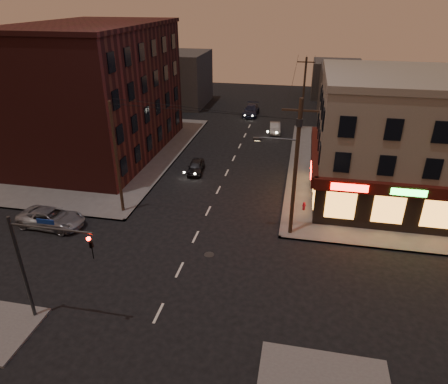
% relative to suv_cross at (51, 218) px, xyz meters
% --- Properties ---
extents(ground, '(120.00, 120.00, 0.00)m').
position_rel_suv_cross_xyz_m(ground, '(11.19, -3.30, -0.71)').
color(ground, black).
rests_on(ground, ground).
extents(sidewalk_ne, '(24.00, 28.00, 0.15)m').
position_rel_suv_cross_xyz_m(sidewalk_ne, '(29.19, 15.70, -0.64)').
color(sidewalk_ne, '#514F4C').
rests_on(sidewalk_ne, ground).
extents(sidewalk_nw, '(24.00, 28.00, 0.15)m').
position_rel_suv_cross_xyz_m(sidewalk_nw, '(-6.81, 15.70, -0.64)').
color(sidewalk_nw, '#514F4C').
rests_on(sidewalk_nw, ground).
extents(pizza_building, '(15.85, 12.85, 10.50)m').
position_rel_suv_cross_xyz_m(pizza_building, '(27.12, 10.12, 4.63)').
color(pizza_building, gray).
rests_on(pizza_building, sidewalk_ne).
extents(brick_apartment, '(12.00, 20.00, 13.00)m').
position_rel_suv_cross_xyz_m(brick_apartment, '(-3.31, 15.70, 5.94)').
color(brick_apartment, '#411714').
rests_on(brick_apartment, sidewalk_nw).
extents(bg_building_ne_a, '(10.00, 12.00, 7.00)m').
position_rel_suv_cross_xyz_m(bg_building_ne_a, '(25.19, 34.70, 2.79)').
color(bg_building_ne_a, '#3F3D3A').
rests_on(bg_building_ne_a, ground).
extents(bg_building_nw, '(9.00, 10.00, 8.00)m').
position_rel_suv_cross_xyz_m(bg_building_nw, '(-1.81, 38.70, 3.29)').
color(bg_building_nw, '#3F3D3A').
rests_on(bg_building_nw, ground).
extents(bg_building_ne_b, '(8.00, 8.00, 6.00)m').
position_rel_suv_cross_xyz_m(bg_building_ne_b, '(23.19, 48.70, 2.29)').
color(bg_building_ne_b, '#3F3D3A').
rests_on(bg_building_ne_b, ground).
extents(utility_pole_main, '(4.20, 0.44, 10.00)m').
position_rel_suv_cross_xyz_m(utility_pole_main, '(17.87, 2.50, 5.05)').
color(utility_pole_main, '#382619').
rests_on(utility_pole_main, sidewalk_ne).
extents(utility_pole_far, '(0.26, 0.26, 9.00)m').
position_rel_suv_cross_xyz_m(utility_pole_far, '(17.99, 28.70, 3.94)').
color(utility_pole_far, '#382619').
rests_on(utility_pole_far, sidewalk_ne).
extents(utility_pole_west, '(0.24, 0.24, 9.00)m').
position_rel_suv_cross_xyz_m(utility_pole_west, '(4.39, 3.20, 3.94)').
color(utility_pole_west, '#382619').
rests_on(utility_pole_west, sidewalk_nw).
extents(traffic_signal, '(4.49, 0.32, 6.47)m').
position_rel_suv_cross_xyz_m(traffic_signal, '(5.62, -8.91, 3.44)').
color(traffic_signal, '#333538').
rests_on(traffic_signal, ground).
extents(suv_cross, '(5.26, 2.66, 1.42)m').
position_rel_suv_cross_xyz_m(suv_cross, '(0.00, 0.00, 0.00)').
color(suv_cross, gray).
rests_on(suv_cross, ground).
extents(sedan_near, '(1.80, 3.71, 1.22)m').
position_rel_suv_cross_xyz_m(sedan_near, '(8.14, 12.21, -0.10)').
color(sedan_near, black).
rests_on(sedan_near, ground).
extents(sedan_mid, '(1.71, 3.88, 1.24)m').
position_rel_suv_cross_xyz_m(sedan_mid, '(14.78, 26.64, -0.09)').
color(sedan_mid, slate).
rests_on(sedan_mid, ground).
extents(sedan_far, '(2.09, 5.10, 1.48)m').
position_rel_suv_cross_xyz_m(sedan_far, '(10.62, 34.16, 0.03)').
color(sedan_far, '#1B2036').
rests_on(sedan_far, ground).
extents(fire_hydrant, '(0.31, 0.31, 0.71)m').
position_rel_suv_cross_xyz_m(fire_hydrant, '(18.91, 6.19, -0.18)').
color(fire_hydrant, maroon).
rests_on(fire_hydrant, sidewalk_ne).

